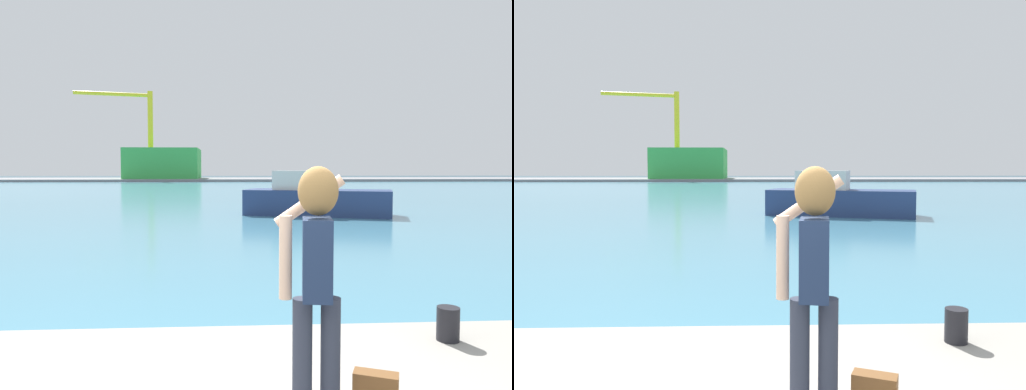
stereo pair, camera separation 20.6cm
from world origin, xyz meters
The scene contains 9 objects.
ground_plane centered at (0.00, 50.00, 0.00)m, with size 220.00×220.00×0.00m, color #334751.
harbor_water centered at (0.00, 52.00, 0.01)m, with size 140.00×100.00×0.02m, color teal.
far_shore_dock centered at (0.00, 92.00, 0.24)m, with size 140.00×20.00×0.47m, color gray.
person_photographer centered at (0.78, 0.12, 1.67)m, with size 0.53×0.56×1.74m.
handbag centered at (1.25, 0.20, 0.73)m, with size 0.32×0.14×0.24m, color brown.
harbor_bollard centered at (2.38, 1.43, 0.77)m, with size 0.22×0.22×0.34m, color black.
boat_moored centered at (4.57, 20.33, 0.84)m, with size 7.56×4.53×2.22m.
warehouse_left centered at (-12.33, 92.08, 3.40)m, with size 14.05×13.21×5.86m, color green.
port_crane centered at (-16.38, 88.70, 10.99)m, with size 14.04×3.80×16.68m.
Camera 2 is at (0.38, -3.11, 2.33)m, focal length 33.21 mm.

